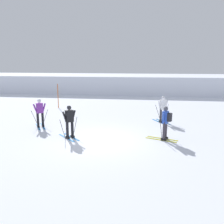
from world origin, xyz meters
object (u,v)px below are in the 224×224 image
Objects in this scene: skier_purple at (40,112)px; trail_marker_pole at (58,96)px; skier_black at (69,121)px; skier_blue at (166,121)px; skier_white at (163,108)px.

skier_purple is 6.17m from trail_marker_pole.
skier_blue is at bearing 4.33° from skier_black.
skier_purple and skier_blue have the same top height.
skier_purple is at bearing -80.03° from trail_marker_pole.
skier_black is at bearing -66.44° from trail_marker_pole.
skier_black is at bearing -37.81° from skier_purple.
skier_blue and skier_black have the same top height.
skier_blue is 1.00× the size of skier_white.
skier_black is at bearing -175.67° from skier_blue.
trail_marker_pole reaches higher than skier_blue.
trail_marker_pole is (-8.26, 7.56, 0.05)m from skier_blue.
skier_blue is 0.85× the size of trail_marker_pole.
skier_blue and skier_white have the same top height.
trail_marker_pole reaches higher than skier_white.
skier_white is at bearing -25.17° from trail_marker_pole.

